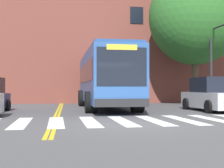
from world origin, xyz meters
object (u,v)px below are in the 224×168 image
traffic_light_near_corner (220,49)px  street_tree_curbside_large (195,17)px  car_silver_far_lane (213,96)px  car_grey_behind_bus (94,90)px  city_bus (105,78)px

traffic_light_near_corner → street_tree_curbside_large: 4.74m
car_silver_far_lane → car_grey_behind_bus: (-5.41, 12.99, 0.20)m
car_silver_far_lane → city_bus: bearing=151.8°
car_silver_far_lane → street_tree_curbside_large: 8.30m
city_bus → car_silver_far_lane: 6.38m
car_silver_far_lane → street_tree_curbside_large: street_tree_curbside_large is taller
car_grey_behind_bus → traffic_light_near_corner: size_ratio=0.92×
car_silver_far_lane → street_tree_curbside_large: size_ratio=0.46×
street_tree_curbside_large → car_grey_behind_bus: bearing=134.2°
car_silver_far_lane → street_tree_curbside_large: bearing=75.7°
city_bus → car_grey_behind_bus: bearing=89.2°
street_tree_curbside_large → car_silver_far_lane: bearing=-104.3°
city_bus → traffic_light_near_corner: 7.33m
car_silver_far_lane → car_grey_behind_bus: size_ratio=0.88×
car_grey_behind_bus → traffic_light_near_corner: traffic_light_near_corner is taller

